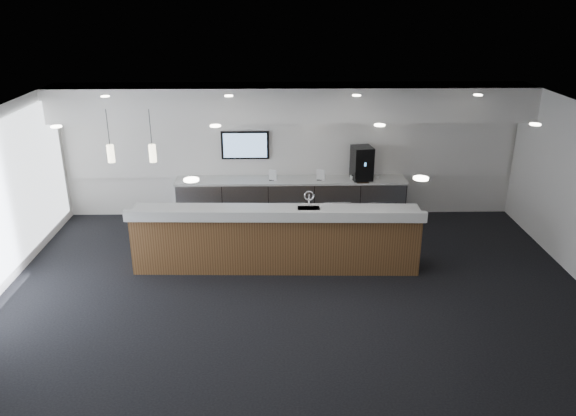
{
  "coord_description": "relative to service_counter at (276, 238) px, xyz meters",
  "views": [
    {
      "loc": [
        -0.31,
        -8.06,
        4.8
      ],
      "look_at": [
        -0.11,
        1.3,
        1.17
      ],
      "focal_mm": 35.0,
      "sensor_mm": 36.0,
      "label": 1
    }
  ],
  "objects": [
    {
      "name": "cup_4",
      "position": [
        1.66,
        2.27,
        0.42
      ],
      "size": [
        0.13,
        0.13,
        0.09
      ],
      "primitive_type": "imported",
      "rotation": [
        0.0,
        0.0,
        2.58
      ],
      "color": "white",
      "rests_on": "back_credenza"
    },
    {
      "name": "info_sign_left",
      "position": [
        -0.06,
        2.24,
        0.5
      ],
      "size": [
        0.17,
        0.08,
        0.24
      ],
      "primitive_type": "cube",
      "rotation": [
        0.0,
        0.0,
        -0.33
      ],
      "color": "white",
      "rests_on": "back_credenza"
    },
    {
      "name": "service_counter",
      "position": [
        0.0,
        0.0,
        0.0
      ],
      "size": [
        5.26,
        1.02,
        1.49
      ],
      "rotation": [
        0.0,
        0.0,
        -0.03
      ],
      "color": "#4D3019",
      "rests_on": "ground"
    },
    {
      "name": "coffee_machine",
      "position": [
        1.87,
        2.31,
        0.74
      ],
      "size": [
        0.48,
        0.58,
        0.73
      ],
      "rotation": [
        0.0,
        0.0,
        0.15
      ],
      "color": "black",
      "rests_on": "back_credenza"
    },
    {
      "name": "cup_1",
      "position": [
        2.08,
        2.27,
        0.42
      ],
      "size": [
        0.14,
        0.14,
        0.09
      ],
      "primitive_type": "imported",
      "rotation": [
        0.0,
        0.0,
        0.65
      ],
      "color": "white",
      "rests_on": "back_credenza"
    },
    {
      "name": "cup_0",
      "position": [
        2.22,
        2.27,
        0.42
      ],
      "size": [
        0.1,
        0.1,
        0.09
      ],
      "primitive_type": "imported",
      "color": "white",
      "rests_on": "back_credenza"
    },
    {
      "name": "alcove_panel",
      "position": [
        0.34,
        2.66,
        1.02
      ],
      "size": [
        9.8,
        0.06,
        1.4
      ],
      "primitive_type": "cube",
      "color": "white",
      "rests_on": "back_wall"
    },
    {
      "name": "ceiling",
      "position": [
        0.34,
        -1.31,
        2.42
      ],
      "size": [
        10.0,
        8.0,
        0.02
      ],
      "primitive_type": "cube",
      "color": "black",
      "rests_on": "back_wall"
    },
    {
      "name": "cup_2",
      "position": [
        1.94,
        2.27,
        0.42
      ],
      "size": [
        0.12,
        0.12,
        0.09
      ],
      "primitive_type": "imported",
      "rotation": [
        0.0,
        0.0,
        1.29
      ],
      "color": "white",
      "rests_on": "back_credenza"
    },
    {
      "name": "ceiling_can_lights",
      "position": [
        0.34,
        -1.31,
        2.39
      ],
      "size": [
        7.0,
        5.0,
        0.02
      ],
      "primitive_type": null,
      "color": "white",
      "rests_on": "ceiling"
    },
    {
      "name": "back_wall",
      "position": [
        0.34,
        2.69,
        0.92
      ],
      "size": [
        10.0,
        0.02,
        3.0
      ],
      "primitive_type": "cube",
      "color": "silver",
      "rests_on": "ground"
    },
    {
      "name": "back_credenza",
      "position": [
        0.34,
        2.33,
        -0.1
      ],
      "size": [
        5.06,
        0.66,
        0.95
      ],
      "color": "gray",
      "rests_on": "ground"
    },
    {
      "name": "wall_tv",
      "position": [
        -0.66,
        2.6,
        1.07
      ],
      "size": [
        1.05,
        0.08,
        0.62
      ],
      "color": "black",
      "rests_on": "back_wall"
    },
    {
      "name": "pendant_right",
      "position": [
        -2.76,
        -0.51,
        1.67
      ],
      "size": [
        0.12,
        0.12,
        0.3
      ],
      "primitive_type": "cylinder",
      "color": "#FFF2C6",
      "rests_on": "ceiling"
    },
    {
      "name": "cup_3",
      "position": [
        1.8,
        2.27,
        0.42
      ],
      "size": [
        0.13,
        0.13,
        0.09
      ],
      "primitive_type": "imported",
      "rotation": [
        0.0,
        0.0,
        1.94
      ],
      "color": "white",
      "rests_on": "back_credenza"
    },
    {
      "name": "soffit_bulkhead",
      "position": [
        0.34,
        2.24,
        2.07
      ],
      "size": [
        10.0,
        0.9,
        0.7
      ],
      "primitive_type": "cube",
      "color": "white",
      "rests_on": "back_wall"
    },
    {
      "name": "pendant_left",
      "position": [
        -2.06,
        -0.51,
        1.67
      ],
      "size": [
        0.12,
        0.12,
        0.3
      ],
      "primitive_type": "cylinder",
      "color": "#FFF2C6",
      "rests_on": "ceiling"
    },
    {
      "name": "info_sign_right",
      "position": [
        0.98,
        2.24,
        0.5
      ],
      "size": [
        0.18,
        0.08,
        0.24
      ],
      "primitive_type": "cube",
      "rotation": [
        0.0,
        0.0,
        -0.34
      ],
      "color": "white",
      "rests_on": "back_credenza"
    },
    {
      "name": "ground",
      "position": [
        0.34,
        -1.31,
        -0.58
      ],
      "size": [
        10.0,
        10.0,
        0.0
      ],
      "primitive_type": "plane",
      "color": "black",
      "rests_on": "ground"
    }
  ]
}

